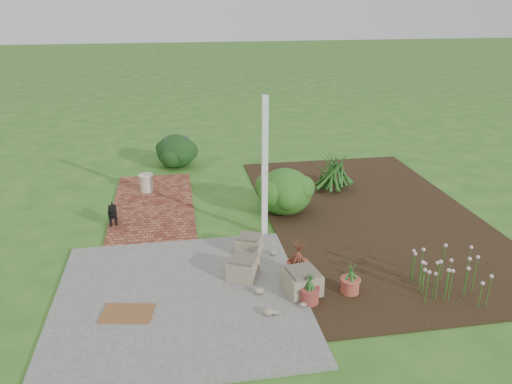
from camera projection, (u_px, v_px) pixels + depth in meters
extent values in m
plane|color=#2D621E|center=(249.00, 237.00, 8.85)|extent=(80.00, 80.00, 0.00)
cube|color=#5E5E5B|center=(180.00, 298.00, 7.04)|extent=(3.50, 3.50, 0.04)
cube|color=maroon|center=(153.00, 205.00, 10.18)|extent=(1.60, 3.50, 0.04)
cube|color=black|center=(372.00, 216.00, 9.69)|extent=(4.00, 7.00, 0.03)
cube|color=white|center=(265.00, 168.00, 8.53)|extent=(0.10, 0.10, 2.50)
cube|color=gray|center=(302.00, 282.00, 7.10)|extent=(0.54, 0.54, 0.31)
cube|color=gray|center=(243.00, 269.00, 7.49)|extent=(0.55, 0.55, 0.28)
cube|color=gray|center=(249.00, 245.00, 8.23)|extent=(0.51, 0.51, 0.26)
cube|color=brown|center=(127.00, 313.00, 6.66)|extent=(0.75, 0.55, 0.02)
cube|color=black|center=(112.00, 212.00, 9.22)|extent=(0.18, 0.34, 0.14)
cylinder|color=black|center=(111.00, 222.00, 9.16)|extent=(0.04, 0.04, 0.16)
cylinder|color=black|center=(116.00, 222.00, 9.18)|extent=(0.04, 0.04, 0.16)
cylinder|color=black|center=(111.00, 217.00, 9.37)|extent=(0.04, 0.04, 0.16)
cylinder|color=black|center=(116.00, 217.00, 9.39)|extent=(0.04, 0.04, 0.16)
sphere|color=black|center=(112.00, 210.00, 9.00)|extent=(0.13, 0.13, 0.13)
cone|color=black|center=(112.00, 203.00, 9.34)|extent=(0.06, 0.10, 0.12)
cylinder|color=beige|center=(146.00, 183.00, 10.77)|extent=(0.35, 0.35, 0.37)
ellipsoid|color=#1A430F|center=(285.00, 190.00, 9.66)|extent=(1.41, 1.41, 0.90)
cylinder|color=#9D4335|center=(298.00, 270.00, 7.50)|extent=(0.37, 0.37, 0.26)
cylinder|color=#B04B3B|center=(350.00, 285.00, 7.13)|extent=(0.32, 0.32, 0.22)
cylinder|color=#963B32|center=(309.00, 295.00, 6.90)|extent=(0.34, 0.34, 0.22)
ellipsoid|color=black|center=(176.00, 150.00, 12.39)|extent=(0.98, 0.98, 0.83)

